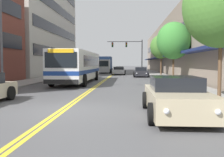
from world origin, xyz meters
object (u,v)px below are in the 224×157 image
Objects in this scene: car_beige_parked_right_foreground at (176,97)px; car_black_moving_lead at (120,70)px; street_tree_right_far at (161,47)px; street_lamp_left_near at (5,5)px; city_bus at (78,65)px; car_slate_blue_parked_left_mid at (89,70)px; street_tree_right_near at (221,6)px; street_tree_right_mid at (174,41)px; traffic_signal_mast at (130,49)px; box_truck at (104,65)px; car_white_parked_left_near at (79,72)px; car_silver_moving_second at (119,71)px; car_charcoal_parked_right_mid at (141,72)px.

car_beige_parked_right_foreground is 40.23m from car_black_moving_lead.
street_lamp_left_near is at bearing -118.68° from street_tree_right_far.
city_bus is at bearing 71.72° from street_lamp_left_near.
car_slate_blue_parked_left_mid is at bearing 96.28° from city_bus.
street_tree_right_mid is at bearing 89.10° from street_tree_right_near.
traffic_signal_mast is (1.98, -0.05, 4.02)m from car_black_moving_lead.
street_lamp_left_near reaches higher than street_tree_right_mid.
car_white_parked_left_near is at bearing -100.89° from box_truck.
traffic_signal_mast is at bearing 24.03° from box_truck.
car_silver_moving_second is at bearing -22.16° from car_slate_blue_parked_left_mid.
car_charcoal_parked_right_mid reaches higher than car_silver_moving_second.
car_white_parked_left_near is 0.67× the size of box_truck.
car_white_parked_left_near is 0.95× the size of car_beige_parked_right_foreground.
car_white_parked_left_near is 8.61m from car_charcoal_parked_right_mid.
car_charcoal_parked_right_mid is 15.22m from traffic_signal_mast.
city_bus reaches higher than car_silver_moving_second.
city_bus is 16.10m from car_beige_parked_right_foreground.
car_silver_moving_second is at bearing 95.84° from car_beige_parked_right_foreground.
city_bus is 2.63× the size of car_silver_moving_second.
street_lamp_left_near is (-9.27, -19.21, 4.82)m from car_charcoal_parked_right_mid.
street_tree_right_mid is at bearing -71.69° from car_charcoal_parked_right_mid.
car_charcoal_parked_right_mid is at bearing 96.83° from street_tree_right_near.
street_tree_right_near is 13.51m from street_tree_right_mid.
street_tree_right_far is at bearing -21.63° from car_silver_moving_second.
car_silver_moving_second is at bearing -64.85° from box_truck.
car_beige_parked_right_foreground is 0.78× the size of street_tree_right_far.
street_lamp_left_near is 12.32m from street_tree_right_near.
traffic_signal_mast is (7.13, 6.33, 3.98)m from car_slate_blue_parked_left_mid.
car_black_moving_lead is 13.43m from street_tree_right_far.
car_slate_blue_parked_left_mid is at bearing 157.84° from car_silver_moving_second.
car_slate_blue_parked_left_mid is 34.78m from car_beige_parked_right_foreground.
car_beige_parked_right_foreground is 40.26m from traffic_signal_mast.
street_lamp_left_near is (-7.85, -33.84, 0.84)m from traffic_signal_mast.
street_lamp_left_near is at bearing -103.07° from traffic_signal_mast.
city_bus is 9.86m from street_tree_right_mid.
car_silver_moving_second is 7.84m from street_tree_right_far.
street_tree_right_far is at bearing 61.32° from street_lamp_left_near.
car_slate_blue_parked_left_mid is 0.90× the size of car_black_moving_lead.
car_beige_parked_right_foreground is at bearing -80.69° from box_truck.
car_silver_moving_second is 26.49m from street_lamp_left_near.
car_silver_moving_second is at bearing 79.15° from city_bus.
car_black_moving_lead is 0.71× the size of box_truck.
car_beige_parked_right_foreground is 29.40m from street_tree_right_far.
car_white_parked_left_near is 8.25m from car_slate_blue_parked_left_mid.
car_charcoal_parked_right_mid is 9.77m from street_tree_right_mid.
box_truck is at bearing 115.15° from car_silver_moving_second.
car_charcoal_parked_right_mid is 21.87m from street_lamp_left_near.
car_white_parked_left_near reaches higher than car_silver_moving_second.
car_white_parked_left_near is 0.91× the size of car_charcoal_parked_right_mid.
car_beige_parked_right_foreground is 5.71m from street_tree_right_near.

